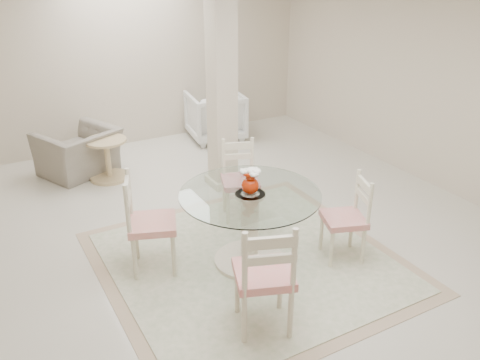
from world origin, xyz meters
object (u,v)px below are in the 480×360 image
column (222,87)px  side_table (108,161)px  dining_chair_east (350,212)px  recliner_taupe (79,152)px  armchair_white (215,116)px  dining_chair_west (144,216)px  dining_chair_south (266,270)px  dining_table (250,228)px  red_vase (251,181)px  dining_chair_north (239,174)px

column → side_table: bearing=143.7°
dining_chair_east → recliner_taupe: size_ratio=1.02×
recliner_taupe → column: bearing=115.7°
dining_chair_east → armchair_white: bearing=-166.5°
dining_chair_west → recliner_taupe: bearing=20.9°
dining_chair_west → dining_chair_south: dining_chair_south is taller
side_table → dining_table: bearing=-76.5°
red_vase → armchair_white: red_vase is taller
column → dining_chair_east: 2.37m
dining_chair_north → armchair_white: 2.72m
dining_chair_south → armchair_white: (1.76, 4.42, -0.21)m
dining_chair_east → dining_chair_south: bearing=-48.2°
column → dining_chair_south: bearing=-110.7°
column → dining_chair_north: size_ratio=2.61×
column → dining_chair_east: (0.30, -2.20, -0.82)m
dining_chair_north → recliner_taupe: 2.59m
recliner_taupe → dining_table: bearing=82.8°
dining_chair_east → dining_chair_west: size_ratio=0.89×
dining_chair_west → armchair_white: (2.30, 3.07, -0.20)m
dining_chair_north → dining_chair_south: bearing=-92.9°
column → dining_chair_east: column is taller
dining_table → side_table: bearing=103.5°
column → dining_chair_west: size_ratio=2.39×
red_vase → dining_table: bearing=146.3°
column → armchair_white: (0.73, 1.67, -0.95)m
dining_chair_east → dining_chair_north: dining_chair_north is taller
dining_chair_east → dining_chair_north: 1.44m
dining_chair_east → armchair_white: dining_chair_east is taller
armchair_white → red_vase: bearing=77.4°
red_vase → side_table: bearing=103.6°
armchair_white → dining_chair_west: bearing=61.9°
dining_chair_west → recliner_taupe: 2.74m
dining_chair_north → dining_chair_south: 2.04m
dining_table → armchair_white: 3.73m
dining_chair_west → armchair_white: 3.84m
column → dining_table: bearing=-109.3°
dining_chair_north → dining_chair_west: dining_chair_west is taller
dining_table → dining_chair_south: size_ratio=1.18×
column → dining_chair_west: (-1.57, -1.40, -0.76)m
column → recliner_taupe: column is taller
dining_chair_east → column: bearing=-152.4°
recliner_taupe → armchair_white: armchair_white is taller
dining_chair_north → recliner_taupe: size_ratio=1.05×
dining_table → dining_chair_west: dining_chair_west is taller
dining_chair_east → side_table: size_ratio=1.74×
dining_chair_east → dining_chair_west: 2.04m
dining_chair_south → recliner_taupe: dining_chair_south is taller
column → side_table: size_ratio=4.68×
dining_chair_east → dining_chair_north: size_ratio=0.97×
dining_chair_west → recliner_taupe: dining_chair_west is taller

